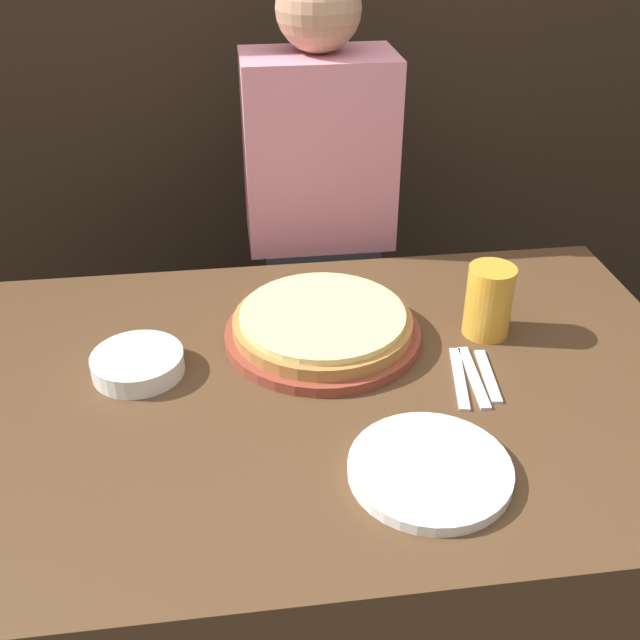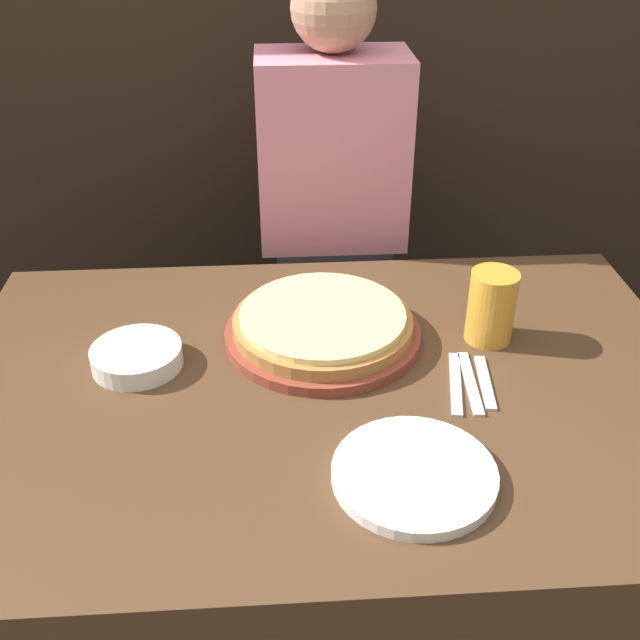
# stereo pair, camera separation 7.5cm
# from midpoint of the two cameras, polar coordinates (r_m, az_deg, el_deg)

# --- Properties ---
(dining_table) EXTENTS (1.28, 0.86, 0.77)m
(dining_table) POSITION_cam_midpoint_polar(r_m,az_deg,el_deg) (1.52, -0.58, -16.48)
(dining_table) COLOR #4C331E
(dining_table) RESTS_ON ground_plane
(pizza_on_board) EXTENTS (0.36, 0.36, 0.06)m
(pizza_on_board) POSITION_cam_midpoint_polar(r_m,az_deg,el_deg) (1.35, -1.58, -0.53)
(pizza_on_board) COLOR brown
(pizza_on_board) RESTS_ON dining_table
(beer_glass) EXTENTS (0.09, 0.09, 0.13)m
(beer_glass) POSITION_cam_midpoint_polar(r_m,az_deg,el_deg) (1.37, 11.26, 1.63)
(beer_glass) COLOR gold
(beer_glass) RESTS_ON dining_table
(dinner_plate) EXTENTS (0.24, 0.24, 0.02)m
(dinner_plate) POSITION_cam_midpoint_polar(r_m,az_deg,el_deg) (1.09, 6.40, -11.29)
(dinner_plate) COLOR silver
(dinner_plate) RESTS_ON dining_table
(side_bowl) EXTENTS (0.16, 0.16, 0.04)m
(side_bowl) POSITION_cam_midpoint_polar(r_m,az_deg,el_deg) (1.32, -15.30, -3.24)
(side_bowl) COLOR silver
(side_bowl) RESTS_ON dining_table
(fork) EXTENTS (0.05, 0.17, 0.00)m
(fork) POSITION_cam_midpoint_polar(r_m,az_deg,el_deg) (1.28, 8.93, -4.42)
(fork) COLOR silver
(fork) RESTS_ON dining_table
(dinner_knife) EXTENTS (0.03, 0.17, 0.00)m
(dinner_knife) POSITION_cam_midpoint_polar(r_m,az_deg,el_deg) (1.28, 10.00, -4.32)
(dinner_knife) COLOR silver
(dinner_knife) RESTS_ON dining_table
(spoon) EXTENTS (0.03, 0.15, 0.00)m
(spoon) POSITION_cam_midpoint_polar(r_m,az_deg,el_deg) (1.29, 11.07, -4.22)
(spoon) COLOR silver
(spoon) RESTS_ON dining_table
(diner_person) EXTENTS (0.33, 0.20, 1.35)m
(diner_person) POSITION_cam_midpoint_polar(r_m,az_deg,el_deg) (1.82, -1.27, 3.92)
(diner_person) COLOR #33333D
(diner_person) RESTS_ON ground_plane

